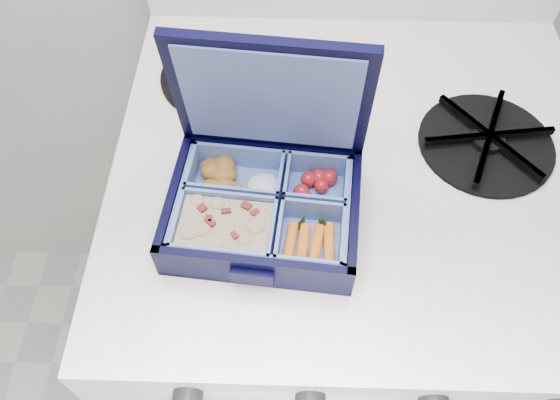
# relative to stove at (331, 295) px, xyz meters

# --- Properties ---
(stove) EXTENTS (0.61, 0.61, 0.91)m
(stove) POSITION_rel_stove_xyz_m (0.00, 0.00, 0.00)
(stove) COLOR white
(stove) RESTS_ON floor
(bento_box) EXTENTS (0.22, 0.18, 0.05)m
(bento_box) POSITION_rel_stove_xyz_m (-0.11, -0.12, 0.48)
(bento_box) COLOR black
(bento_box) RESTS_ON stove
(burner_grate) EXTENTS (0.19, 0.19, 0.02)m
(burner_grate) POSITION_rel_stove_xyz_m (0.16, 0.00, 0.47)
(burner_grate) COLOR black
(burner_grate) RESTS_ON stove
(burner_grate_rear) EXTENTS (0.18, 0.18, 0.02)m
(burner_grate_rear) POSITION_rel_stove_xyz_m (-0.19, 0.11, 0.47)
(burner_grate_rear) COLOR black
(burner_grate_rear) RESTS_ON stove
(fork) EXTENTS (0.08, 0.17, 0.01)m
(fork) POSITION_rel_stove_xyz_m (-0.05, -0.00, 0.46)
(fork) COLOR silver
(fork) RESTS_ON stove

